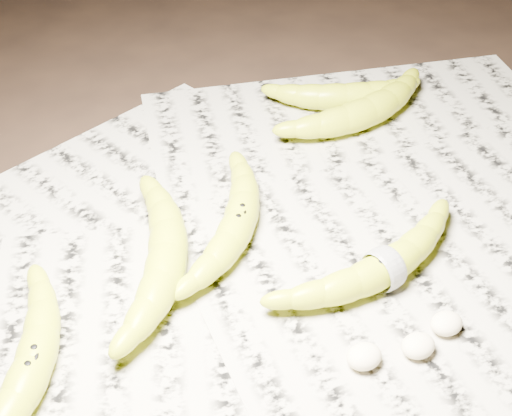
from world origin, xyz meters
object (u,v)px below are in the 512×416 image
banana_taped (384,266)px  banana_upper_a (367,109)px  banana_center (239,220)px  banana_upper_b (345,94)px  banana_left_b (167,254)px  banana_left_a (31,365)px

banana_taped → banana_upper_a: size_ratio=1.03×
banana_center → banana_upper_b: same height
banana_left_b → banana_upper_b: 0.38m
banana_upper_a → banana_upper_b: 0.05m
banana_left_a → banana_center: 0.26m
banana_left_a → banana_left_b: bearing=-33.9°
banana_left_b → banana_upper_a: same height
banana_left_a → banana_upper_a: (0.50, 0.20, 0.00)m
banana_center → banana_taped: 0.16m
banana_left_a → banana_upper_a: 0.54m
banana_center → banana_upper_b: 0.29m
banana_left_b → banana_upper_b: bearing=-34.3°
banana_left_b → banana_left_a: bearing=142.1°
banana_left_b → banana_taped: bearing=-94.3°
banana_left_b → banana_taped: size_ratio=0.98×
banana_center → banana_taped: (0.10, -0.13, -0.00)m
banana_left_a → banana_left_b: 0.17m
banana_upper_a → banana_upper_b: size_ratio=1.16×
banana_upper_a → banana_upper_b: banana_upper_a is taller
banana_left_a → banana_upper_b: (0.49, 0.25, 0.00)m
banana_upper_b → banana_center: bearing=-123.9°
banana_center → banana_upper_a: (0.25, 0.12, 0.00)m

